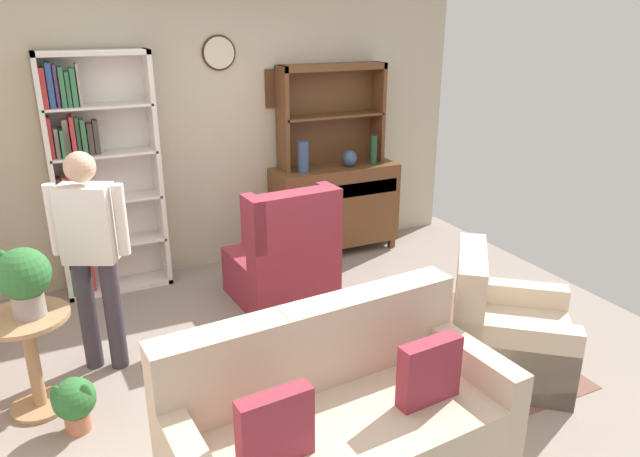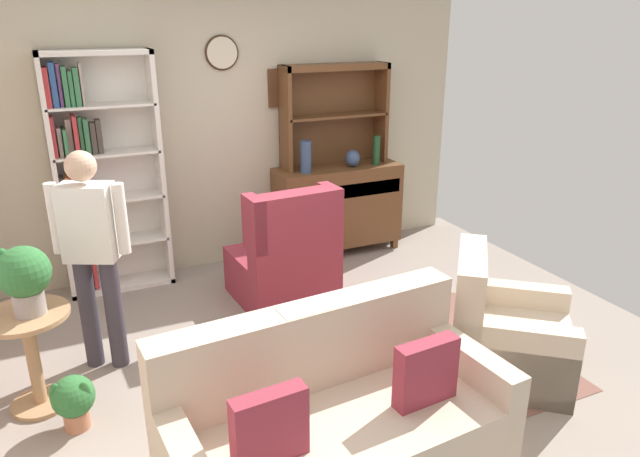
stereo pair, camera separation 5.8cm
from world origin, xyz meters
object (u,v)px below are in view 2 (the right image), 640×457
at_px(person_reading, 92,247).
at_px(potted_plant_large, 23,276).
at_px(sideboard, 338,205).
at_px(couch_floral, 335,425).
at_px(book_stack, 295,324).
at_px(wingback_chair, 286,261).
at_px(bookshelf, 99,176).
at_px(potted_plant_small, 74,399).
at_px(vase_round, 353,158).
at_px(bottle_wine, 376,150).
at_px(sideboard_hutch, 334,101).
at_px(vase_tall, 306,157).
at_px(plant_stand, 31,349).
at_px(coffee_table, 289,344).
at_px(armchair_floral, 504,336).

bearing_deg(person_reading, potted_plant_large, -141.28).
height_order(sideboard, couch_floral, sideboard).
distance_m(sideboard, book_stack, 2.40).
distance_m(wingback_chair, book_stack, 1.20).
bearing_deg(bookshelf, book_stack, -65.38).
distance_m(wingback_chair, potted_plant_small, 2.06).
relative_size(vase_round, bottle_wine, 0.57).
bearing_deg(sideboard_hutch, couch_floral, -115.81).
bearing_deg(person_reading, vase_tall, 29.18).
height_order(couch_floral, person_reading, person_reading).
bearing_deg(book_stack, vase_round, 53.38).
xyz_separation_m(sideboard, bottle_wine, (0.39, -0.09, 0.56)).
bearing_deg(book_stack, potted_plant_large, 164.06).
relative_size(vase_round, plant_stand, 0.26).
relative_size(vase_round, person_reading, 0.11).
distance_m(bottle_wine, potted_plant_small, 3.68).
bearing_deg(couch_floral, coffee_table, 85.63).
relative_size(vase_tall, potted_plant_large, 0.72).
bearing_deg(bookshelf, vase_round, -3.59).
height_order(sideboard_hutch, vase_tall, sideboard_hutch).
xyz_separation_m(sideboard, book_stack, (-1.31, -2.01, -0.06)).
bearing_deg(sideboard, book_stack, -123.18).
bearing_deg(potted_plant_small, bookshelf, 77.69).
height_order(vase_tall, couch_floral, vase_tall).
relative_size(bookshelf, couch_floral, 1.13).
bearing_deg(potted_plant_small, vase_round, 32.79).
bearing_deg(sideboard_hutch, wingback_chair, -133.44).
bearing_deg(vase_tall, coffee_table, -116.45).
distance_m(sideboard_hutch, vase_round, 0.60).
distance_m(wingback_chair, plant_stand, 2.09).
xyz_separation_m(sideboard_hutch, coffee_table, (-1.39, -2.19, -1.21)).
relative_size(sideboard, potted_plant_large, 3.01).
bearing_deg(bottle_wine, armchair_floral, -98.52).
distance_m(bookshelf, book_stack, 2.38).
height_order(armchair_floral, plant_stand, armchair_floral).
height_order(sideboard, potted_plant_large, potted_plant_large).
distance_m(sideboard_hutch, coffee_table, 2.86).
xyz_separation_m(potted_plant_small, book_stack, (1.39, -0.12, 0.24)).
relative_size(sideboard_hutch, vase_round, 6.47).
height_order(plant_stand, coffee_table, plant_stand).
bearing_deg(armchair_floral, vase_round, 87.60).
relative_size(plant_stand, person_reading, 0.42).
relative_size(bottle_wine, wingback_chair, 0.28).
distance_m(potted_plant_large, book_stack, 1.68).
relative_size(vase_tall, bottle_wine, 1.05).
height_order(bookshelf, bottle_wine, bookshelf).
distance_m(vase_round, armchair_floral, 2.55).
relative_size(couch_floral, armchair_floral, 1.72).
relative_size(coffee_table, book_stack, 3.89).
bearing_deg(potted_plant_small, sideboard, 34.99).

